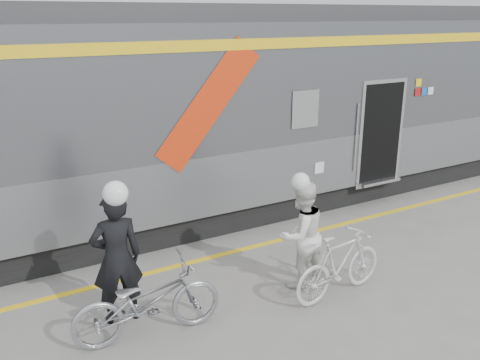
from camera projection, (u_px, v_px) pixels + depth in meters
ground at (289, 318)px, 6.89m from camera, size 90.00×90.00×0.00m
train at (254, 108)px, 10.63m from camera, size 24.00×3.17×4.10m
safety_strip at (217, 256)px, 8.66m from camera, size 24.00×0.12×0.01m
man at (117, 258)px, 6.60m from camera, size 0.70×0.49×1.82m
bicycle_left at (148, 301)px, 6.37m from camera, size 1.96×0.84×1.00m
woman at (301, 235)px, 7.52m from camera, size 0.85×0.69×1.64m
bicycle_right at (340, 265)px, 7.31m from camera, size 1.69×0.63×0.99m
helmet_man at (110, 180)px, 6.27m from camera, size 0.32×0.32×0.32m
helmet_woman at (303, 174)px, 7.22m from camera, size 0.26×0.26×0.26m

